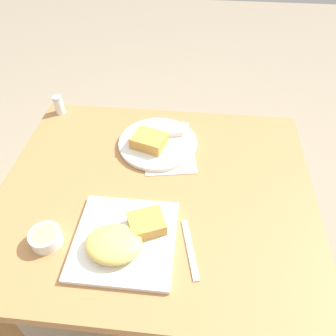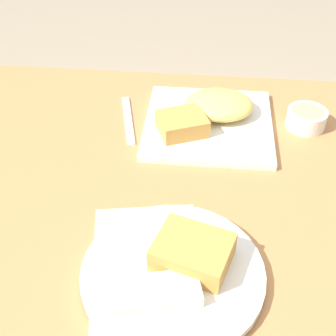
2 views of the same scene
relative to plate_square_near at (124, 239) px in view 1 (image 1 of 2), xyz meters
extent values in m
plane|color=gray|center=(0.06, 0.20, -0.76)|extent=(8.00, 8.00, 0.00)
cube|color=#B27A47|center=(0.06, 0.20, -0.04)|extent=(0.96, 0.82, 0.04)
cylinder|color=olive|center=(-0.36, 0.55, -0.41)|extent=(0.05, 0.05, 0.70)
cylinder|color=olive|center=(0.48, 0.55, -0.41)|extent=(0.05, 0.05, 0.70)
cube|color=beige|center=(0.08, 0.39, -0.02)|extent=(0.21, 0.29, 0.00)
cube|color=white|center=(0.00, 0.01, -0.01)|extent=(0.26, 0.26, 0.01)
ellipsoid|color=#EAC660|center=(-0.02, -0.03, 0.01)|extent=(0.15, 0.12, 0.04)
cube|color=gold|center=(0.05, 0.05, 0.01)|extent=(0.12, 0.11, 0.04)
cylinder|color=white|center=(0.04, 0.40, -0.01)|extent=(0.27, 0.27, 0.01)
cube|color=gold|center=(0.01, 0.38, 0.02)|extent=(0.13, 0.12, 0.04)
cube|color=silver|center=(0.06, 0.45, 0.01)|extent=(0.13, 0.08, 0.02)
cylinder|color=white|center=(-0.20, -0.02, 0.00)|extent=(0.08, 0.08, 0.04)
cylinder|color=#D1B775|center=(-0.20, -0.02, 0.01)|extent=(0.07, 0.07, 0.00)
cylinder|color=white|center=(-0.36, 0.55, 0.01)|extent=(0.04, 0.04, 0.06)
cylinder|color=white|center=(-0.36, 0.55, -0.01)|extent=(0.03, 0.03, 0.03)
cylinder|color=silver|center=(-0.36, 0.55, 0.04)|extent=(0.03, 0.03, 0.01)
cube|color=silver|center=(0.17, 0.00, -0.02)|extent=(0.06, 0.18, 0.00)
camera|label=1|loc=(0.16, -0.45, 0.73)|focal=35.00mm
camera|label=2|loc=(0.00, 0.82, 0.55)|focal=50.00mm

